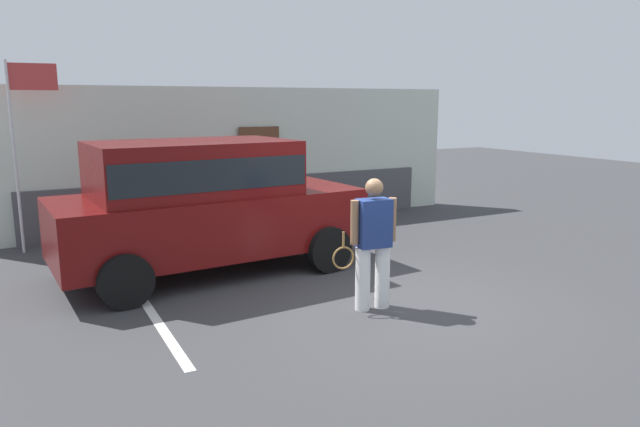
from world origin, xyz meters
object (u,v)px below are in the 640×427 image
tennis_player_man (373,242)px  potted_plant_by_porch (355,207)px  parked_suv (203,200)px  flag_pole (23,122)px

tennis_player_man → potted_plant_by_porch: tennis_player_man is taller
tennis_player_man → parked_suv: bearing=-54.1°
parked_suv → tennis_player_man: parked_suv is taller
tennis_player_man → flag_pole: bearing=-47.8°
potted_plant_by_porch → flag_pole: flag_pole is taller
parked_suv → potted_plant_by_porch: bearing=23.0°
potted_plant_by_porch → flag_pole: bearing=173.8°
flag_pole → tennis_player_man: bearing=-54.3°
parked_suv → flag_pole: 3.72m
potted_plant_by_porch → parked_suv: bearing=-152.9°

